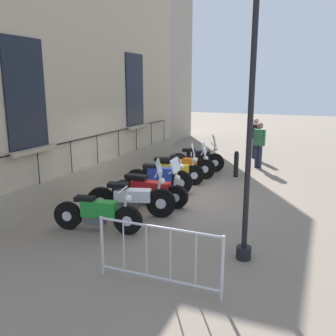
# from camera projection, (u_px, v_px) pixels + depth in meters

# --- Properties ---
(ground_plane) EXTENTS (60.00, 60.00, 0.00)m
(ground_plane) POSITION_uv_depth(u_px,v_px,m) (164.00, 194.00, 10.82)
(ground_plane) COLOR gray
(building_facade) EXTENTS (0.82, 12.33, 7.05)m
(building_facade) POSITION_uv_depth(u_px,v_px,m) (83.00, 76.00, 11.07)
(building_facade) COLOR tan
(building_facade) RESTS_ON ground_plane
(motorcycle_green) EXTENTS (2.02, 0.64, 1.01)m
(motorcycle_green) POSITION_uv_depth(u_px,v_px,m) (98.00, 213.00, 8.00)
(motorcycle_green) COLOR black
(motorcycle_green) RESTS_ON ground_plane
(motorcycle_white) EXTENTS (2.12, 0.96, 1.41)m
(motorcycle_white) POSITION_uv_depth(u_px,v_px,m) (132.00, 199.00, 8.93)
(motorcycle_white) COLOR black
(motorcycle_white) RESTS_ON ground_plane
(motorcycle_red) EXTENTS (2.17, 0.64, 1.32)m
(motorcycle_red) POSITION_uv_depth(u_px,v_px,m) (150.00, 190.00, 9.76)
(motorcycle_red) COLOR black
(motorcycle_red) RESTS_ON ground_plane
(motorcycle_blue) EXTENTS (1.98, 0.77, 1.04)m
(motorcycle_blue) POSITION_uv_depth(u_px,v_px,m) (159.00, 179.00, 10.82)
(motorcycle_blue) COLOR black
(motorcycle_blue) RESTS_ON ground_plane
(motorcycle_yellow) EXTENTS (1.96, 0.88, 1.33)m
(motorcycle_yellow) POSITION_uv_depth(u_px,v_px,m) (173.00, 172.00, 11.74)
(motorcycle_yellow) COLOR black
(motorcycle_yellow) RESTS_ON ground_plane
(motorcycle_orange) EXTENTS (2.10, 0.73, 1.23)m
(motorcycle_orange) POSITION_uv_depth(u_px,v_px,m) (185.00, 166.00, 12.59)
(motorcycle_orange) COLOR black
(motorcycle_orange) RESTS_ON ground_plane
(motorcycle_black) EXTENTS (1.91, 0.95, 1.37)m
(motorcycle_black) POSITION_uv_depth(u_px,v_px,m) (197.00, 159.00, 13.41)
(motorcycle_black) COLOR black
(motorcycle_black) RESTS_ON ground_plane
(lamppost) EXTENTS (0.40, 1.10, 5.08)m
(lamppost) POSITION_uv_depth(u_px,v_px,m) (254.00, 45.00, 5.98)
(lamppost) COLOR black
(lamppost) RESTS_ON ground_plane
(crowd_barrier) EXTENTS (2.12, 0.08, 1.05)m
(crowd_barrier) POSITION_uv_depth(u_px,v_px,m) (158.00, 254.00, 5.78)
(crowd_barrier) COLOR #B7B7BF
(crowd_barrier) RESTS_ON ground_plane
(bollard) EXTENTS (0.16, 0.16, 0.92)m
(bollard) POSITION_uv_depth(u_px,v_px,m) (236.00, 164.00, 12.69)
(bollard) COLOR black
(bollard) RESTS_ON ground_plane
(pedestrian_standing) EXTENTS (0.40, 0.42, 1.74)m
(pedestrian_standing) POSITION_uv_depth(u_px,v_px,m) (255.00, 136.00, 15.71)
(pedestrian_standing) COLOR #23283D
(pedestrian_standing) RESTS_ON ground_plane
(pedestrian_walking) EXTENTS (0.48, 0.36, 1.75)m
(pedestrian_walking) POSITION_uv_depth(u_px,v_px,m) (259.00, 142.00, 13.90)
(pedestrian_walking) COLOR #23283D
(pedestrian_walking) RESTS_ON ground_plane
(distant_building) EXTENTS (5.02, 4.53, 10.97)m
(distant_building) POSITION_uv_depth(u_px,v_px,m) (136.00, 41.00, 20.45)
(distant_building) COLOR #9E9384
(distant_building) RESTS_ON ground_plane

